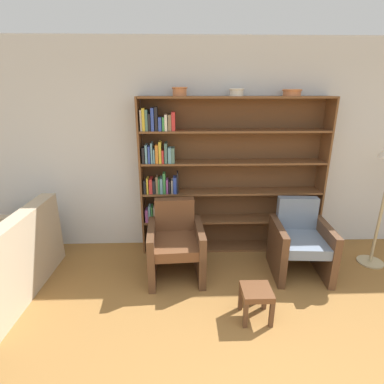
% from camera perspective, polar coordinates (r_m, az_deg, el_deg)
% --- Properties ---
extents(wall_back, '(12.00, 0.06, 2.75)m').
position_cam_1_polar(wall_back, '(4.09, 7.53, 8.11)').
color(wall_back, silver).
rests_on(wall_back, ground).
extents(bookshelf, '(2.41, 0.30, 2.06)m').
position_cam_1_polar(bookshelf, '(3.98, 4.36, 2.52)').
color(bookshelf, brown).
rests_on(bookshelf, ground).
extents(bowl_copper, '(0.19, 0.19, 0.10)m').
position_cam_1_polar(bowl_copper, '(3.78, -2.36, 18.69)').
color(bowl_copper, '#C67547').
rests_on(bowl_copper, bookshelf).
extents(bowl_brass, '(0.18, 0.18, 0.09)m').
position_cam_1_polar(bowl_brass, '(3.83, 8.53, 18.38)').
color(bowl_brass, silver).
rests_on(bowl_brass, bookshelf).
extents(bowl_cream, '(0.23, 0.23, 0.08)m').
position_cam_1_polar(bowl_cream, '(4.00, 18.52, 17.61)').
color(bowl_cream, '#C67547').
rests_on(bowl_cream, bookshelf).
extents(armchair_leather, '(0.68, 0.72, 0.88)m').
position_cam_1_polar(armchair_leather, '(3.61, -3.12, -9.76)').
color(armchair_leather, brown).
rests_on(armchair_leather, ground).
extents(armchair_cushioned, '(0.68, 0.72, 0.88)m').
position_cam_1_polar(armchair_cushioned, '(3.87, 19.86, -8.86)').
color(armchair_cushioned, brown).
rests_on(armchair_cushioned, ground).
extents(footstool, '(0.29, 0.29, 0.33)m').
position_cam_1_polar(footstool, '(3.11, 12.16, -18.70)').
color(footstool, brown).
rests_on(footstool, ground).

